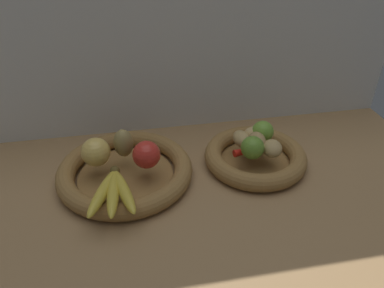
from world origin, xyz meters
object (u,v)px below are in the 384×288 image
at_px(banana_bunch_front, 113,191).
at_px(potato_large, 257,142).
at_px(lime_near, 253,148).
at_px(lime_far, 263,132).
at_px(apple_golden_left, 96,152).
at_px(apple_red_right, 146,155).
at_px(potato_back, 258,134).
at_px(potato_oblong, 242,139).
at_px(chili_pepper, 258,148).
at_px(pear_brown, 123,143).
at_px(fruit_bowl_right, 255,157).
at_px(potato_small, 272,147).
at_px(fruit_bowl_left, 125,171).

bearing_deg(banana_bunch_front, potato_large, 17.68).
xyz_separation_m(lime_near, lime_far, (0.06, 0.08, -0.00)).
bearing_deg(apple_golden_left, apple_red_right, -14.64).
relative_size(apple_golden_left, potato_back, 0.92).
distance_m(apple_red_right, potato_oblong, 0.28).
bearing_deg(chili_pepper, banana_bunch_front, -173.89).
height_order(lime_far, chili_pepper, lime_far).
bearing_deg(potato_large, apple_red_right, -175.71).
relative_size(apple_red_right, lime_far, 1.16).
bearing_deg(potato_large, potato_oblong, 142.13).
distance_m(apple_red_right, chili_pepper, 0.31).
height_order(apple_golden_left, pear_brown, pear_brown).
bearing_deg(potato_large, lime_near, -123.69).
xyz_separation_m(fruit_bowl_right, potato_back, (0.02, 0.04, 0.05)).
xyz_separation_m(apple_red_right, apple_golden_left, (-0.13, 0.03, 0.00)).
bearing_deg(lime_near, lime_far, 54.16).
xyz_separation_m(pear_brown, potato_back, (0.39, 0.01, -0.02)).
distance_m(potato_oblong, potato_small, 0.09).
xyz_separation_m(potato_back, potato_large, (-0.02, -0.04, 0.00)).
bearing_deg(banana_bunch_front, fruit_bowl_right, 17.68).
relative_size(fruit_bowl_left, potato_oblong, 5.17).
bearing_deg(fruit_bowl_left, potato_large, -0.00).
relative_size(potato_back, lime_far, 1.31).
bearing_deg(lime_near, pear_brown, 167.49).
relative_size(apple_red_right, pear_brown, 0.91).
height_order(apple_red_right, lime_far, apple_red_right).
height_order(apple_golden_left, potato_back, apple_golden_left).
relative_size(fruit_bowl_left, potato_back, 4.42).
relative_size(fruit_bowl_left, fruit_bowl_right, 1.26).
xyz_separation_m(potato_back, lime_near, (-0.05, -0.08, 0.01)).
height_order(pear_brown, banana_bunch_front, pear_brown).
bearing_deg(chili_pepper, apple_red_right, 172.07).
relative_size(banana_bunch_front, lime_near, 2.87).
bearing_deg(chili_pepper, potato_large, 77.32).
distance_m(fruit_bowl_left, potato_oblong, 0.34).
relative_size(fruit_bowl_left, apple_red_right, 4.98).
distance_m(fruit_bowl_left, lime_far, 0.41).
relative_size(potato_oblong, lime_far, 1.12).
bearing_deg(fruit_bowl_left, apple_golden_left, 171.29).
relative_size(fruit_bowl_right, apple_red_right, 3.97).
distance_m(potato_large, lime_far, 0.05).
height_order(banana_bunch_front, potato_oblong, potato_oblong).
height_order(pear_brown, potato_oblong, pear_brown).
bearing_deg(fruit_bowl_right, potato_oblong, 142.13).
bearing_deg(potato_back, fruit_bowl_right, -114.44).
bearing_deg(lime_near, fruit_bowl_left, 173.66).
distance_m(fruit_bowl_right, lime_far, 0.08).
relative_size(potato_large, chili_pepper, 0.46).
distance_m(potato_back, chili_pepper, 0.06).
bearing_deg(potato_oblong, fruit_bowl_right, -37.87).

